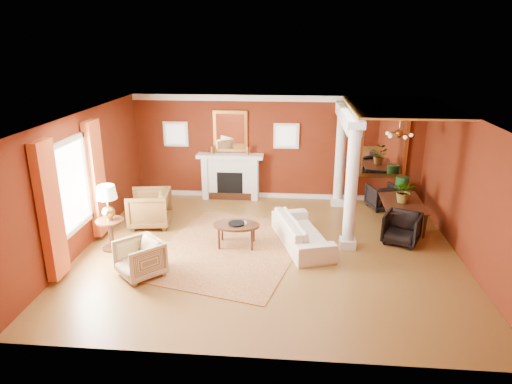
# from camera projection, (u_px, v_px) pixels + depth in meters

# --- Properties ---
(ground) EXTENTS (8.00, 8.00, 0.00)m
(ground) POSITION_uv_depth(u_px,v_px,m) (269.00, 250.00, 9.87)
(ground) COLOR brown
(ground) RESTS_ON ground
(room_shell) EXTENTS (8.04, 7.04, 2.92)m
(room_shell) POSITION_uv_depth(u_px,v_px,m) (270.00, 160.00, 9.22)
(room_shell) COLOR #591C0C
(room_shell) RESTS_ON ground
(fireplace) EXTENTS (1.85, 0.42, 1.29)m
(fireplace) POSITION_uv_depth(u_px,v_px,m) (230.00, 176.00, 12.89)
(fireplace) COLOR white
(fireplace) RESTS_ON ground
(overmantel_mirror) EXTENTS (0.95, 0.07, 1.15)m
(overmantel_mirror) POSITION_uv_depth(u_px,v_px,m) (230.00, 131.00, 12.62)
(overmantel_mirror) COLOR gold
(overmantel_mirror) RESTS_ON fireplace
(flank_window_left) EXTENTS (0.70, 0.07, 0.70)m
(flank_window_left) POSITION_uv_depth(u_px,v_px,m) (176.00, 134.00, 12.79)
(flank_window_left) COLOR white
(flank_window_left) RESTS_ON room_shell
(flank_window_right) EXTENTS (0.70, 0.07, 0.70)m
(flank_window_right) POSITION_uv_depth(u_px,v_px,m) (286.00, 136.00, 12.53)
(flank_window_right) COLOR white
(flank_window_right) RESTS_ON room_shell
(left_window) EXTENTS (0.21, 2.55, 2.60)m
(left_window) POSITION_uv_depth(u_px,v_px,m) (75.00, 192.00, 9.16)
(left_window) COLOR white
(left_window) RESTS_ON room_shell
(column_front) EXTENTS (0.36, 0.36, 2.80)m
(column_front) POSITION_uv_depth(u_px,v_px,m) (351.00, 186.00, 9.55)
(column_front) COLOR white
(column_front) RESTS_ON ground
(column_back) EXTENTS (0.36, 0.36, 2.80)m
(column_back) POSITION_uv_depth(u_px,v_px,m) (340.00, 154.00, 12.10)
(column_back) COLOR white
(column_back) RESTS_ON ground
(header_beam) EXTENTS (0.30, 3.20, 0.32)m
(header_beam) POSITION_uv_depth(u_px,v_px,m) (347.00, 116.00, 10.67)
(header_beam) COLOR white
(header_beam) RESTS_ON column_front
(amber_ceiling) EXTENTS (2.30, 3.40, 0.04)m
(amber_ceiling) POSITION_uv_depth(u_px,v_px,m) (400.00, 107.00, 10.36)
(amber_ceiling) COLOR gold
(amber_ceiling) RESTS_ON room_shell
(dining_mirror) EXTENTS (1.30, 0.07, 1.70)m
(dining_mirror) POSITION_uv_depth(u_px,v_px,m) (384.00, 147.00, 12.38)
(dining_mirror) COLOR gold
(dining_mirror) RESTS_ON room_shell
(chandelier) EXTENTS (0.60, 0.62, 0.75)m
(chandelier) POSITION_uv_depth(u_px,v_px,m) (399.00, 134.00, 10.60)
(chandelier) COLOR #A97B35
(chandelier) RESTS_ON room_shell
(crown_trim) EXTENTS (8.00, 0.08, 0.16)m
(crown_trim) POSITION_uv_depth(u_px,v_px,m) (278.00, 98.00, 12.22)
(crown_trim) COLOR white
(crown_trim) RESTS_ON room_shell
(base_trim) EXTENTS (8.00, 0.08, 0.12)m
(base_trim) POSITION_uv_depth(u_px,v_px,m) (276.00, 195.00, 13.11)
(base_trim) COLOR white
(base_trim) RESTS_ON ground
(rug) EXTENTS (3.74, 4.43, 0.02)m
(rug) POSITION_uv_depth(u_px,v_px,m) (230.00, 248.00, 9.95)
(rug) COLOR maroon
(rug) RESTS_ON ground
(sofa) EXTENTS (1.24, 2.25, 0.85)m
(sofa) POSITION_uv_depth(u_px,v_px,m) (302.00, 227.00, 10.00)
(sofa) COLOR white
(sofa) RESTS_ON ground
(armchair_leopard) EXTENTS (1.01, 1.06, 0.98)m
(armchair_leopard) POSITION_uv_depth(u_px,v_px,m) (149.00, 207.00, 11.03)
(armchair_leopard) COLOR black
(armchair_leopard) RESTS_ON ground
(armchair_stripe) EXTENTS (1.06, 1.06, 0.79)m
(armchair_stripe) POSITION_uv_depth(u_px,v_px,m) (140.00, 257.00, 8.71)
(armchair_stripe) COLOR #CBB787
(armchair_stripe) RESTS_ON ground
(coffee_table) EXTENTS (1.02, 1.02, 0.51)m
(coffee_table) POSITION_uv_depth(u_px,v_px,m) (237.00, 226.00, 9.94)
(coffee_table) COLOR black
(coffee_table) RESTS_ON ground
(coffee_book) EXTENTS (0.15, 0.03, 0.20)m
(coffee_book) POSITION_uv_depth(u_px,v_px,m) (240.00, 219.00, 9.94)
(coffee_book) COLOR black
(coffee_book) RESTS_ON coffee_table
(side_table) EXTENTS (0.58, 0.58, 1.45)m
(side_table) POSITION_uv_depth(u_px,v_px,m) (108.00, 207.00, 9.64)
(side_table) COLOR black
(side_table) RESTS_ON ground
(dining_table) EXTENTS (0.65, 1.73, 0.96)m
(dining_table) POSITION_uv_depth(u_px,v_px,m) (403.00, 206.00, 11.08)
(dining_table) COLOR black
(dining_table) RESTS_ON ground
(dining_chair_near) EXTENTS (0.96, 0.94, 0.76)m
(dining_chair_near) POSITION_uv_depth(u_px,v_px,m) (402.00, 227.00, 10.12)
(dining_chair_near) COLOR black
(dining_chair_near) RESTS_ON ground
(dining_chair_far) EXTENTS (0.87, 0.84, 0.73)m
(dining_chair_far) POSITION_uv_depth(u_px,v_px,m) (382.00, 195.00, 12.18)
(dining_chair_far) COLOR black
(dining_chair_far) RESTS_ON ground
(green_urn) EXTENTS (0.38, 0.38, 0.91)m
(green_urn) POSITION_uv_depth(u_px,v_px,m) (401.00, 196.00, 12.14)
(green_urn) COLOR #143E19
(green_urn) RESTS_ON ground
(potted_plant) EXTENTS (0.63, 0.67, 0.45)m
(potted_plant) POSITION_uv_depth(u_px,v_px,m) (406.00, 179.00, 10.79)
(potted_plant) COLOR #26591E
(potted_plant) RESTS_ON dining_table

